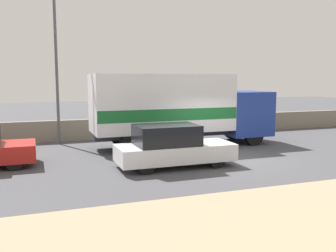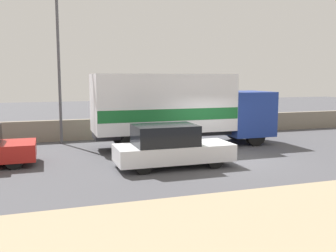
# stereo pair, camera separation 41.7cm
# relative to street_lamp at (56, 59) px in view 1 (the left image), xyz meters

# --- Properties ---
(ground_plane) EXTENTS (80.00, 80.00, 0.00)m
(ground_plane) POSITION_rel_street_lamp_xyz_m (6.12, -5.74, -4.20)
(ground_plane) COLOR #47474C
(stone_wall_backdrop) EXTENTS (60.00, 0.35, 1.10)m
(stone_wall_backdrop) POSITION_rel_street_lamp_xyz_m (6.12, 0.83, -3.65)
(stone_wall_backdrop) COLOR gray
(stone_wall_backdrop) RESTS_ON ground_plane
(street_lamp) EXTENTS (0.56, 0.28, 7.29)m
(street_lamp) POSITION_rel_street_lamp_xyz_m (0.00, 0.00, 0.00)
(street_lamp) COLOR #4C4C51
(street_lamp) RESTS_ON ground_plane
(box_truck) EXTENTS (8.73, 2.47, 3.46)m
(box_truck) POSITION_rel_street_lamp_xyz_m (5.36, -2.56, -2.32)
(box_truck) COLOR navy
(box_truck) RESTS_ON ground_plane
(car_hatchback) EXTENTS (4.35, 1.71, 1.58)m
(car_hatchback) POSITION_rel_street_lamp_xyz_m (3.63, -6.39, -3.44)
(car_hatchback) COLOR silver
(car_hatchback) RESTS_ON ground_plane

